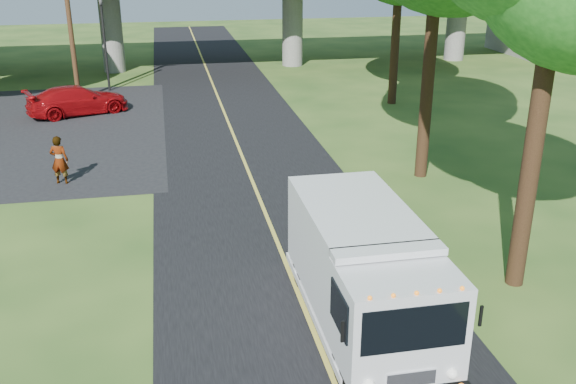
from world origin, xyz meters
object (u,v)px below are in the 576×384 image
object	(u,v)px
step_van	(363,268)
red_sedan	(78,100)
utility_pole	(69,13)
traffic_signal	(104,34)
pedestrian	(59,160)

from	to	relation	value
step_van	red_sedan	distance (m)	22.43
utility_pole	step_van	world-z (taller)	utility_pole
utility_pole	traffic_signal	bearing A→B (deg)	53.13
step_van	red_sedan	world-z (taller)	step_van
step_van	pedestrian	xyz separation A→B (m)	(-7.82, 10.70, -0.54)
traffic_signal	pedestrian	world-z (taller)	traffic_signal
red_sedan	pedestrian	bearing A→B (deg)	160.96
traffic_signal	step_van	xyz separation A→B (m)	(7.13, -26.05, -1.78)
traffic_signal	pedestrian	xyz separation A→B (m)	(-0.70, -15.35, -2.32)
utility_pole	pedestrian	distance (m)	13.88
traffic_signal	utility_pole	xyz separation A→B (m)	(-1.50, -2.00, 1.40)
red_sedan	pedestrian	distance (m)	10.14
utility_pole	red_sedan	distance (m)	5.06
utility_pole	step_van	size ratio (longest dim) A/B	1.45
traffic_signal	step_van	bearing A→B (deg)	-74.70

